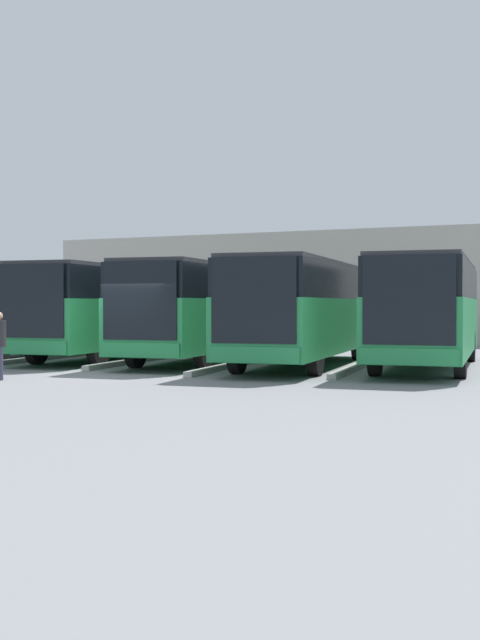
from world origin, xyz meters
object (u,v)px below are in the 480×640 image
Objects in this scene: bus_3 at (115,308)px; bus_4 at (26,308)px; bus_2 at (208,308)px; bus_0 at (428,308)px; bus_1 at (304,308)px.

bus_3 and bus_4 have the same top height.
bus_4 is (7.34, 0.37, 0.00)m from bus_2.
bus_4 is (3.67, 0.33, 0.00)m from bus_3.
bus_3 is at bearing -4.50° from bus_0.
bus_0 is at bearing 176.42° from bus_4.
bus_1 and bus_2 have the same top height.
bus_4 is (14.69, 0.60, 0.00)m from bus_0.
bus_2 is at bearing -4.12° from bus_0.
bus_1 and bus_3 have the same top height.
bus_1 is (3.67, 0.87, 0.00)m from bus_0.
bus_1 is at bearing 7.36° from bus_0.
bus_4 is at bearing -7.31° from bus_1.
bus_4 is at bearing -0.83° from bus_3.
bus_0 is 1.00× the size of bus_2.
bus_0 is 1.00× the size of bus_3.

